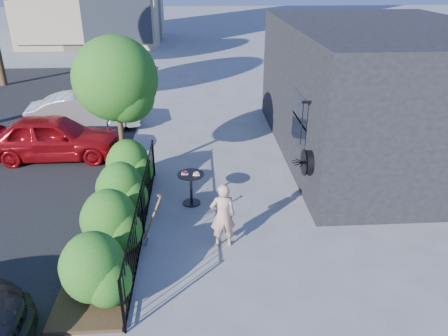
{
  "coord_description": "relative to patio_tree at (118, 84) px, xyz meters",
  "views": [
    {
      "loc": [
        -0.19,
        -8.52,
        5.57
      ],
      "look_at": [
        0.38,
        0.82,
        1.2
      ],
      "focal_mm": 35.0,
      "sensor_mm": 36.0,
      "label": 1
    }
  ],
  "objects": [
    {
      "name": "shop_building",
      "position": [
        7.73,
        1.74,
        -0.76
      ],
      "size": [
        6.22,
        9.0,
        4.0
      ],
      "color": "black",
      "rests_on": "ground"
    },
    {
      "name": "planting_bed",
      "position": [
        0.04,
        -2.76,
        -2.72
      ],
      "size": [
        1.3,
        6.0,
        0.08
      ],
      "primitive_type": "cube",
      "color": "#382616",
      "rests_on": "ground"
    },
    {
      "name": "woman",
      "position": [
        2.51,
        -3.34,
        -2.02
      ],
      "size": [
        0.57,
        0.39,
        1.49
      ],
      "primitive_type": "imported",
      "rotation": [
        0.0,
        0.0,
        3.21
      ],
      "color": "tan",
      "rests_on": "ground"
    },
    {
      "name": "car_red",
      "position": [
        -2.47,
        1.74,
        -2.07
      ],
      "size": [
        4.07,
        1.64,
        1.39
      ],
      "primitive_type": "imported",
      "rotation": [
        0.0,
        0.0,
        1.57
      ],
      "color": "#A40D14",
      "rests_on": "ground"
    },
    {
      "name": "shrubs",
      "position": [
        0.14,
        -2.66,
        -2.06
      ],
      "size": [
        1.1,
        5.6,
        1.24
      ],
      "color": "#155E19",
      "rests_on": "ground"
    },
    {
      "name": "car_silver",
      "position": [
        -2.12,
        4.43,
        -2.11
      ],
      "size": [
        4.15,
        1.91,
        1.32
      ],
      "primitive_type": "imported",
      "rotation": [
        0.0,
        0.0,
        1.7
      ],
      "color": "#A1A1A5",
      "rests_on": "ground"
    },
    {
      "name": "fence",
      "position": [
        0.74,
        -2.76,
        -2.2
      ],
      "size": [
        0.05,
        6.05,
        1.1
      ],
      "color": "black",
      "rests_on": "ground"
    },
    {
      "name": "cafe_table",
      "position": [
        1.82,
        -1.47,
        -2.18
      ],
      "size": [
        0.67,
        0.67,
        0.9
      ],
      "rotation": [
        0.0,
        0.0,
        -0.06
      ],
      "color": "black",
      "rests_on": "ground"
    },
    {
      "name": "shovel",
      "position": [
        0.98,
        -3.22,
        -2.21
      ],
      "size": [
        0.46,
        0.16,
        1.26
      ],
      "color": "brown",
      "rests_on": "ground"
    },
    {
      "name": "patio_tree",
      "position": [
        0.0,
        0.0,
        0.0
      ],
      "size": [
        2.2,
        2.2,
        3.94
      ],
      "color": "#3F2B19",
      "rests_on": "ground"
    },
    {
      "name": "ground",
      "position": [
        2.24,
        -2.76,
        -2.76
      ],
      "size": [
        120.0,
        120.0,
        0.0
      ],
      "primitive_type": "plane",
      "color": "gray",
      "rests_on": "ground"
    }
  ]
}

